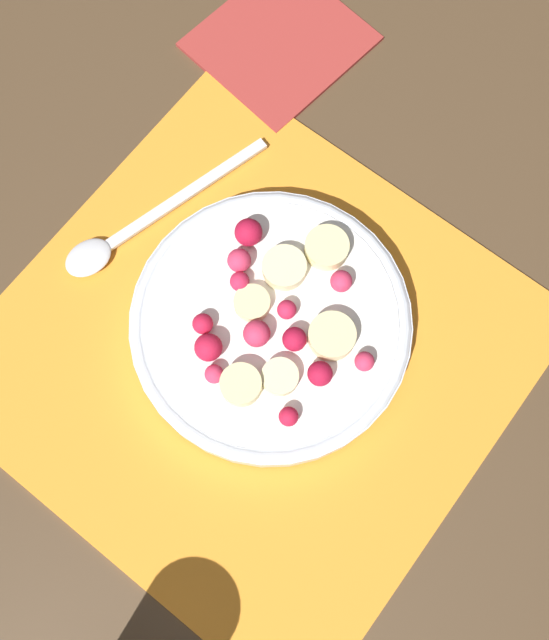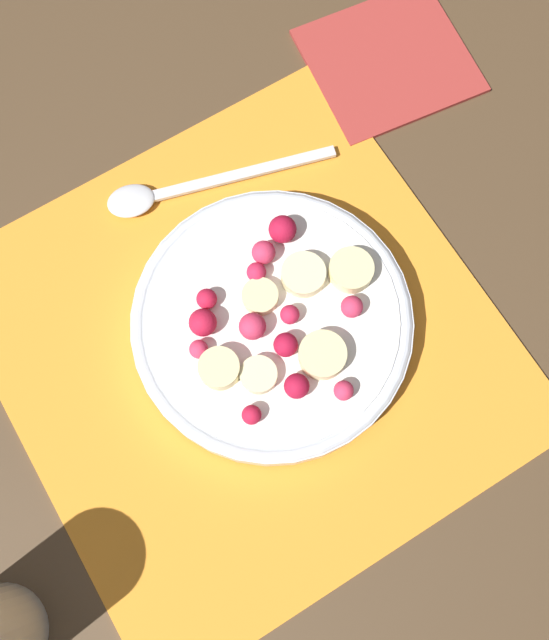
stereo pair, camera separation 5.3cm
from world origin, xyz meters
TOP-DOWN VIEW (x-y plane):
  - ground_plane at (0.00, 0.00)m, footprint 3.00×3.00m
  - placemat at (0.00, 0.00)m, footprint 0.38×0.37m
  - fruit_bowl at (0.00, 0.02)m, footprint 0.22×0.22m
  - spoon at (-0.14, 0.02)m, footprint 0.07×0.19m
  - napkin at (-0.16, 0.24)m, footprint 0.14×0.15m

SIDE VIEW (x-z plane):
  - ground_plane at x=0.00m, z-range 0.00..0.00m
  - placemat at x=0.00m, z-range 0.00..0.01m
  - napkin at x=-0.16m, z-range 0.00..0.01m
  - spoon at x=-0.14m, z-range 0.01..0.01m
  - fruit_bowl at x=0.00m, z-range 0.00..0.04m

